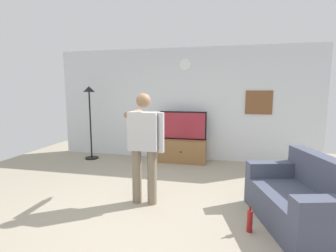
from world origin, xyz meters
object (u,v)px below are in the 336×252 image
at_px(floor_lamp, 90,107).
at_px(beverage_bottle, 250,221).
at_px(side_couch, 303,201).
at_px(person_standing_nearer_lamp, 144,142).
at_px(television, 183,125).
at_px(wall_clock, 185,65).
at_px(tv_stand, 183,151).
at_px(framed_picture, 259,102).

distance_m(floor_lamp, beverage_bottle, 4.53).
bearing_deg(side_couch, beverage_bottle, -155.06).
xyz_separation_m(floor_lamp, side_couch, (4.18, -2.29, -0.96)).
height_order(floor_lamp, person_standing_nearer_lamp, floor_lamp).
xyz_separation_m(television, wall_clock, (0.00, 0.24, 1.43)).
xyz_separation_m(television, floor_lamp, (-2.26, -0.27, 0.42)).
xyz_separation_m(wall_clock, side_couch, (1.93, -2.80, -1.97)).
bearing_deg(television, tv_stand, -90.00).
relative_size(tv_stand, person_standing_nearer_lamp, 0.67).
bearing_deg(tv_stand, television, 90.00).
height_order(framed_picture, floor_lamp, floor_lamp).
height_order(television, framed_picture, framed_picture).
xyz_separation_m(wall_clock, floor_lamp, (-2.26, -0.51, -1.01)).
bearing_deg(person_standing_nearer_lamp, tv_stand, 85.03).
xyz_separation_m(tv_stand, beverage_bottle, (1.27, -2.82, -0.13)).
relative_size(television, wall_clock, 4.12).
distance_m(tv_stand, beverage_bottle, 3.09).
xyz_separation_m(wall_clock, beverage_bottle, (1.27, -3.11, -2.16)).
bearing_deg(tv_stand, wall_clock, 90.00).
bearing_deg(beverage_bottle, framed_picture, 81.94).
bearing_deg(floor_lamp, tv_stand, 5.60).
height_order(television, beverage_bottle, television).
relative_size(side_couch, beverage_bottle, 4.79).
distance_m(framed_picture, person_standing_nearer_lamp, 3.27).
bearing_deg(floor_lamp, wall_clock, 12.76).
relative_size(framed_picture, beverage_bottle, 1.74).
bearing_deg(tv_stand, person_standing_nearer_lamp, -94.97).
distance_m(wall_clock, side_couch, 3.93).
relative_size(wall_clock, framed_picture, 0.45).
height_order(tv_stand, floor_lamp, floor_lamp).
relative_size(tv_stand, floor_lamp, 0.61).
distance_m(television, framed_picture, 1.81).
distance_m(wall_clock, person_standing_nearer_lamp, 2.95).
bearing_deg(wall_clock, framed_picture, 0.17).
relative_size(tv_stand, beverage_bottle, 3.25).
xyz_separation_m(television, side_couch, (1.93, -2.56, -0.54)).
distance_m(framed_picture, beverage_bottle, 3.39).
xyz_separation_m(tv_stand, wall_clock, (-0.00, 0.29, 2.03)).
distance_m(floor_lamp, side_couch, 4.87).
relative_size(tv_stand, television, 1.00).
xyz_separation_m(wall_clock, framed_picture, (1.71, 0.00, -0.88)).
bearing_deg(beverage_bottle, side_couch, 24.94).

